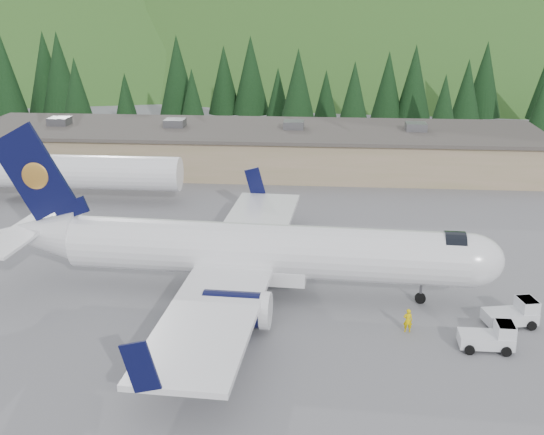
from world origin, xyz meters
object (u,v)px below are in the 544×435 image
at_px(second_airliner, 51,170).
at_px(ramp_worker, 408,320).
at_px(baggage_tug_a, 515,314).
at_px(baggage_tug_b, 491,337).
at_px(terminal_building, 254,148).
at_px(airliner, 250,252).

distance_m(second_airliner, ramp_worker, 44.15).
xyz_separation_m(baggage_tug_a, ramp_worker, (-7.23, -1.65, 0.01)).
bearing_deg(baggage_tug_b, second_airliner, 144.71).
relative_size(baggage_tug_a, terminal_building, 0.05).
bearing_deg(baggage_tug_a, airliner, 156.95).
bearing_deg(baggage_tug_a, baggage_tug_b, -135.57).
xyz_separation_m(second_airliner, baggage_tug_a, (42.01, -25.43, -2.51)).
relative_size(airliner, baggage_tug_b, 11.23).
distance_m(second_airliner, baggage_tug_a, 49.17).
height_order(airliner, ramp_worker, airliner).
distance_m(baggage_tug_b, terminal_building, 49.10).
bearing_deg(baggage_tug_b, airliner, 157.14).
bearing_deg(baggage_tug_a, second_airliner, 136.63).
xyz_separation_m(baggage_tug_a, baggage_tug_b, (-2.28, -3.45, -0.02)).
distance_m(baggage_tug_a, baggage_tug_b, 4.13).
distance_m(terminal_building, ramp_worker, 45.61).
bearing_deg(terminal_building, airliner, -84.10).
distance_m(baggage_tug_b, ramp_worker, 5.27).
relative_size(baggage_tug_b, terminal_building, 0.05).
height_order(baggage_tug_a, ramp_worker, baggage_tug_a).
bearing_deg(second_airliner, terminal_building, 38.78).
relative_size(airliner, terminal_building, 0.53).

